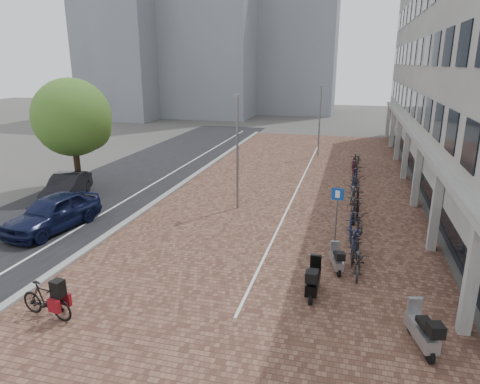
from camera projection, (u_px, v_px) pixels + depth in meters
name	position (u px, v px, depth m)	size (l,w,h in m)	color
ground	(200.00, 268.00, 16.55)	(140.00, 140.00, 0.00)	#474442
plaza_brick	(295.00, 187.00, 27.18)	(14.50, 42.00, 0.04)	brown
street_asphalt	(136.00, 176.00, 29.85)	(8.00, 50.00, 0.03)	black
curb	(189.00, 179.00, 28.89)	(0.35, 42.00, 0.14)	gray
lane_line	(163.00, 178.00, 29.36)	(0.12, 44.00, 0.00)	white
parking_line	(298.00, 187.00, 27.12)	(0.10, 30.00, 0.00)	white
bg_towers	(219.00, 16.00, 61.37)	(33.00, 23.00, 32.00)	gray
car_navy	(53.00, 212.00, 20.15)	(1.98, 4.93, 1.68)	black
car_dark	(67.00, 187.00, 24.71)	(1.55, 4.44, 1.46)	black
hero_bike	(46.00, 300.00, 13.16)	(2.00, 0.82, 1.37)	black
scooter_front	(337.00, 258.00, 16.19)	(0.46, 1.46, 1.01)	gray
scooter_mid	(313.00, 279.00, 14.44)	(0.56, 1.78, 1.22)	black
scooter_back	(422.00, 329.00, 11.72)	(0.56, 1.78, 1.23)	gray
parking_sign	(337.00, 206.00, 18.35)	(0.52, 0.12, 2.50)	slate
lamp_near	(237.00, 154.00, 22.43)	(0.12, 0.12, 5.99)	gray
lamp_far	(319.00, 122.00, 35.37)	(0.12, 0.12, 5.82)	slate
street_tree	(75.00, 119.00, 25.86)	(4.64, 4.64, 6.74)	#382619
bike_row	(355.00, 192.00, 24.47)	(1.23, 20.41, 1.05)	black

